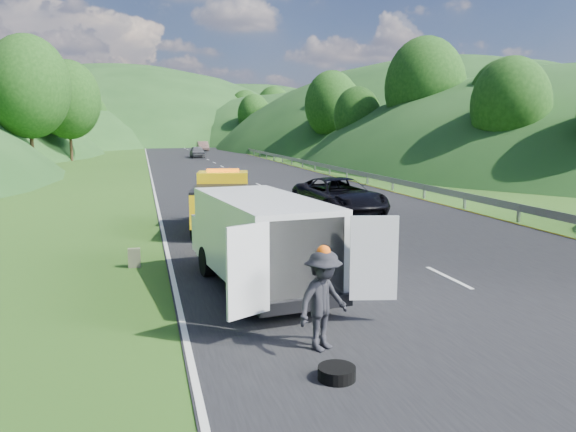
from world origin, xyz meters
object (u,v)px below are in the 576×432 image
object	(u,v)px
woman	(205,269)
passing_suv	(339,215)
white_van	(259,237)
spare_tire	(337,380)
worker	(323,350)
child	(219,273)
suitcase	(134,258)
tow_truck	(222,201)

from	to	relation	value
woman	passing_suv	world-z (taller)	passing_suv
white_van	spare_tire	size ratio (longest dim) A/B	11.17
worker	spare_tire	bearing A→B (deg)	-127.65
child	passing_suv	size ratio (longest dim) A/B	0.17
spare_tire	worker	bearing A→B (deg)	82.36
woman	passing_suv	bearing A→B (deg)	-34.31
child	suitcase	distance (m)	2.53
spare_tire	passing_suv	bearing A→B (deg)	70.17
white_van	suitcase	size ratio (longest dim) A/B	12.29
woman	spare_tire	world-z (taller)	woman
white_van	worker	distance (m)	4.18
woman	suitcase	bearing A→B (deg)	76.01
passing_suv	suitcase	bearing A→B (deg)	-144.10
tow_truck	spare_tire	xyz separation A→B (m)	(-0.08, -13.09, -1.10)
white_van	child	distance (m)	2.25
white_van	worker	size ratio (longest dim) A/B	3.73
worker	spare_tire	xyz separation A→B (m)	(-0.16, -1.18, 0.00)
child	white_van	bearing A→B (deg)	-42.06
white_van	child	bearing A→B (deg)	107.05
woman	worker	bearing A→B (deg)	-161.98
woman	suitcase	world-z (taller)	woman
woman	passing_suv	size ratio (longest dim) A/B	0.26
worker	child	bearing A→B (deg)	70.64
child	spare_tire	size ratio (longest dim) A/B	1.63
spare_tire	passing_suv	xyz separation A→B (m)	(5.63, 15.60, 0.00)
woman	child	distance (m)	0.65
worker	tow_truck	bearing A→B (deg)	60.36
tow_truck	spare_tire	size ratio (longest dim) A/B	9.29
child	worker	size ratio (longest dim) A/B	0.54
woman	worker	distance (m)	6.38
child	tow_truck	bearing A→B (deg)	104.65
tow_truck	passing_suv	world-z (taller)	tow_truck
child	passing_suv	bearing A→B (deg)	76.90
tow_truck	white_van	world-z (taller)	tow_truck
child	woman	bearing A→B (deg)	142.18
tow_truck	child	world-z (taller)	tow_truck
tow_truck	passing_suv	distance (m)	6.18
tow_truck	suitcase	size ratio (longest dim) A/B	10.22
woman	spare_tire	distance (m)	7.52
woman	passing_suv	distance (m)	10.67
tow_truck	passing_suv	bearing A→B (deg)	34.73
woman	tow_truck	bearing A→B (deg)	-7.28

